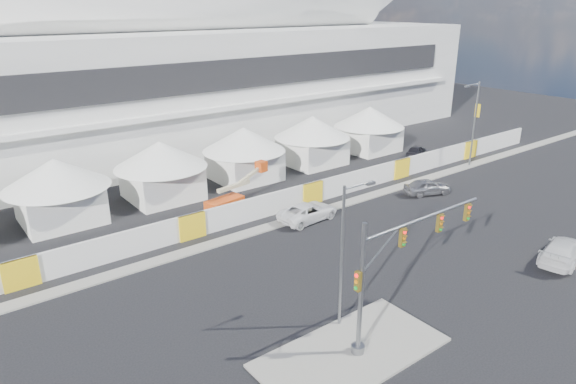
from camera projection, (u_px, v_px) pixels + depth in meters
ground at (387, 292)px, 32.18m from camera, size 160.00×160.00×0.00m
median_island at (351, 352)px, 26.49m from camera, size 10.00×5.00×0.15m
far_curb at (428, 178)px, 52.89m from camera, size 80.00×1.20×0.12m
stadium at (192, 67)px, 64.77m from camera, size 80.00×24.80×21.98m
tent_row at (205, 157)px, 49.23m from camera, size 53.40×8.40×5.40m
hoarding_fence at (312, 193)px, 46.05m from camera, size 70.00×0.25×2.00m
scaffold_tower at (416, 75)px, 83.18m from camera, size 4.40×4.40×12.00m
sedan_silver at (427, 187)px, 48.35m from camera, size 3.32×4.79×1.51m
pickup_curb at (308, 212)px, 42.57m from camera, size 2.80×5.52×1.49m
pickup_near at (563, 250)px, 35.75m from camera, size 3.40×5.97×1.63m
lot_car_b at (416, 151)px, 60.49m from camera, size 2.95×4.15×1.31m
traffic_mast at (389, 271)px, 26.16m from camera, size 9.41×0.70×7.24m
streetlight_median at (345, 247)px, 27.28m from camera, size 2.26×0.23×8.18m
streetlight_curb at (474, 118)px, 55.04m from camera, size 2.75×0.62×9.29m
boom_lift at (231, 198)px, 44.98m from camera, size 6.87×2.09×3.42m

